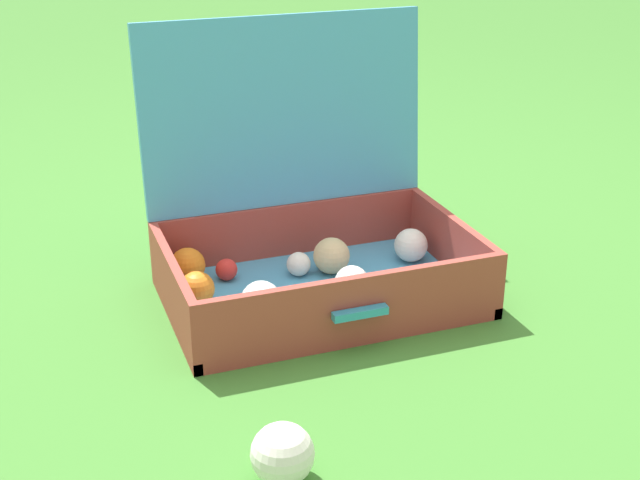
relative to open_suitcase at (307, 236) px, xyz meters
The scene contains 3 objects.
ground_plane 0.17m from the open_suitcase, 113.91° to the right, with size 16.00×16.00×0.00m, color #3D7A2D.
open_suitcase is the anchor object (origin of this frame).
stray_ball_on_grass 0.65m from the open_suitcase, 112.60° to the right, with size 0.10×0.10×0.10m, color white.
Camera 1 is at (-0.52, -1.53, 0.87)m, focal length 49.25 mm.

